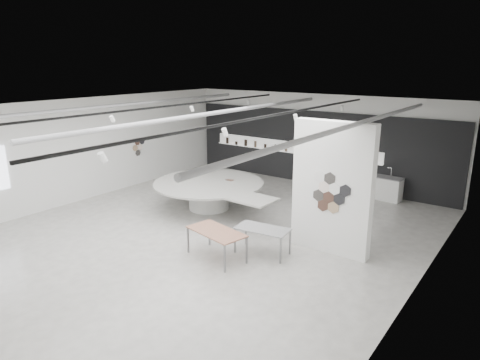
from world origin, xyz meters
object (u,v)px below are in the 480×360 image
Objects in this scene: sample_table_stone at (263,230)px; kitchen_counter at (381,187)px; display_island at (210,192)px; sample_table_wood at (216,233)px; partition_column at (332,188)px.

kitchen_counter is (0.97, 6.77, -0.23)m from sample_table_stone.
kitchen_counter is at bearing 48.89° from display_island.
sample_table_wood is at bearing -100.11° from kitchen_counter.
sample_table_wood reaches higher than sample_table_stone.
sample_table_wood is (-2.22, -2.18, -1.09)m from partition_column.
partition_column is 5.08m from display_island.
sample_table_wood is 1.12× the size of kitchen_counter.
display_island is 3.17× the size of kitchen_counter.
display_island is at bearing 150.46° from sample_table_stone.
kitchen_counter is at bearing 94.24° from partition_column.
sample_table_wood is at bearing -135.45° from partition_column.
sample_table_stone is at bearing -27.51° from display_island.
display_island is at bearing 132.33° from sample_table_wood.
sample_table_wood is 1.17× the size of sample_table_stone.
partition_column is 2.03× the size of sample_table_wood.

